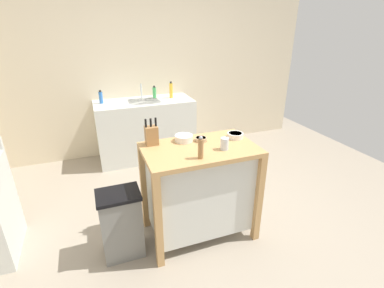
% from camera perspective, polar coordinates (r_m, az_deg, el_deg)
% --- Properties ---
extents(ground_plane, '(6.11, 6.11, 0.00)m').
position_cam_1_polar(ground_plane, '(3.01, 2.63, -16.36)').
color(ground_plane, gray).
rests_on(ground_plane, ground).
extents(wall_back, '(5.11, 0.10, 2.60)m').
position_cam_1_polar(wall_back, '(4.45, -8.51, 15.12)').
color(wall_back, beige).
rests_on(wall_back, ground).
extents(kitchen_island, '(1.00, 0.62, 0.92)m').
position_cam_1_polar(kitchen_island, '(2.65, 1.53, -8.70)').
color(kitchen_island, tan).
rests_on(kitchen_island, ground).
extents(knife_block, '(0.11, 0.09, 0.25)m').
position_cam_1_polar(knife_block, '(2.51, -8.20, 1.80)').
color(knife_block, '#9E7042').
rests_on(knife_block, kitchen_island).
extents(bowl_ceramic_wide, '(0.15, 0.15, 0.05)m').
position_cam_1_polar(bowl_ceramic_wide, '(2.69, 8.76, 1.77)').
color(bowl_ceramic_wide, silver).
rests_on(bowl_ceramic_wide, kitchen_island).
extents(bowl_ceramic_small, '(0.11, 0.11, 0.03)m').
position_cam_1_polar(bowl_ceramic_small, '(2.59, 1.81, 1.01)').
color(bowl_ceramic_small, tan).
rests_on(bowl_ceramic_small, kitchen_island).
extents(bowl_stoneware_deep, '(0.17, 0.17, 0.06)m').
position_cam_1_polar(bowl_stoneware_deep, '(2.58, -1.66, 1.23)').
color(bowl_stoneware_deep, silver).
rests_on(bowl_stoneware_deep, kitchen_island).
extents(drinking_cup, '(0.07, 0.07, 0.11)m').
position_cam_1_polar(drinking_cup, '(2.42, 6.61, 0.05)').
color(drinking_cup, silver).
rests_on(drinking_cup, kitchen_island).
extents(pepper_grinder, '(0.04, 0.04, 0.19)m').
position_cam_1_polar(pepper_grinder, '(2.23, 1.77, -0.79)').
color(pepper_grinder, '#9E7042').
rests_on(pepper_grinder, kitchen_island).
extents(trash_bin, '(0.36, 0.28, 0.63)m').
position_cam_1_polar(trash_bin, '(2.61, -14.10, -15.40)').
color(trash_bin, slate).
rests_on(trash_bin, ground).
extents(sink_counter, '(1.40, 0.60, 0.88)m').
position_cam_1_polar(sink_counter, '(4.29, -9.34, 2.93)').
color(sink_counter, silver).
rests_on(sink_counter, ground).
extents(sink_faucet, '(0.02, 0.02, 0.22)m').
position_cam_1_polar(sink_faucet, '(4.27, -10.22, 10.47)').
color(sink_faucet, '#B7BCC1').
rests_on(sink_faucet, sink_counter).
extents(bottle_hand_soap, '(0.05, 0.05, 0.24)m').
position_cam_1_polar(bottle_hand_soap, '(4.26, -4.27, 10.79)').
color(bottle_hand_soap, yellow).
rests_on(bottle_hand_soap, sink_counter).
extents(bottle_dish_soap, '(0.05, 0.05, 0.18)m').
position_cam_1_polar(bottle_dish_soap, '(4.15, -17.97, 8.98)').
color(bottle_dish_soap, blue).
rests_on(bottle_dish_soap, sink_counter).
extents(bottle_spray_cleaner, '(0.05, 0.05, 0.18)m').
position_cam_1_polar(bottle_spray_cleaner, '(4.29, -7.62, 10.33)').
color(bottle_spray_cleaner, green).
rests_on(bottle_spray_cleaner, sink_counter).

